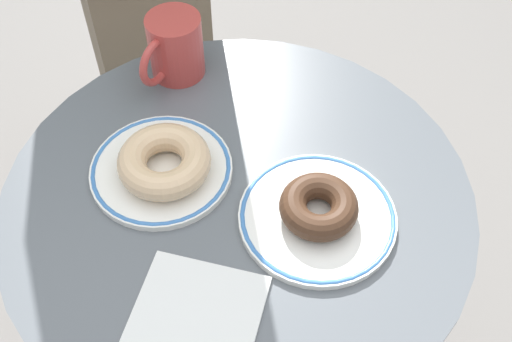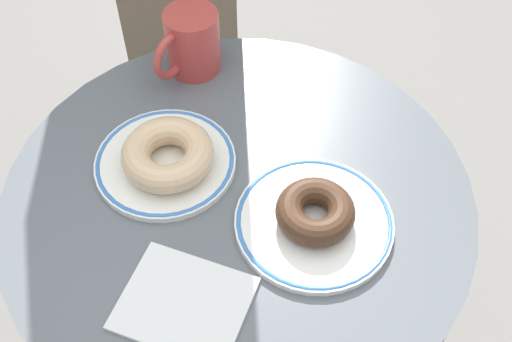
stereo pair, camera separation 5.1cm
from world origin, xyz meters
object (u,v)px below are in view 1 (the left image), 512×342
(paper_napkin, at_px, (198,309))
(donut_chocolate, at_px, (319,207))
(coffee_mug, at_px, (174,47))
(plate_right, at_px, (317,217))
(donut_glazed, at_px, (164,161))
(cafe_table, at_px, (241,274))
(plate_left, at_px, (161,169))

(paper_napkin, bearing_deg, donut_chocolate, 42.12)
(coffee_mug, bearing_deg, paper_napkin, -81.05)
(plate_right, relative_size, donut_glazed, 1.63)
(cafe_table, height_order, coffee_mug, coffee_mug)
(plate_left, distance_m, coffee_mug, 0.21)
(paper_napkin, height_order, coffee_mug, coffee_mug)
(plate_left, distance_m, paper_napkin, 0.22)
(donut_chocolate, distance_m, paper_napkin, 0.20)
(donut_glazed, xyz_separation_m, coffee_mug, (-0.01, 0.21, 0.02))
(plate_right, xyz_separation_m, donut_chocolate, (0.00, 0.00, 0.02))
(cafe_table, height_order, donut_glazed, donut_glazed)
(paper_napkin, bearing_deg, plate_left, 107.87)
(plate_left, relative_size, donut_chocolate, 1.94)
(plate_left, bearing_deg, cafe_table, -17.36)
(cafe_table, relative_size, donut_chocolate, 7.50)
(plate_right, bearing_deg, cafe_table, 158.21)
(donut_glazed, distance_m, paper_napkin, 0.21)
(donut_glazed, relative_size, paper_napkin, 0.86)
(plate_left, xyz_separation_m, paper_napkin, (0.07, -0.21, -0.00))
(plate_right, relative_size, coffee_mug, 1.71)
(plate_right, bearing_deg, coffee_mug, 126.98)
(plate_right, height_order, coffee_mug, coffee_mug)
(donut_glazed, bearing_deg, cafe_table, -15.20)
(cafe_table, xyz_separation_m, donut_chocolate, (0.11, -0.04, 0.26))
(donut_chocolate, bearing_deg, paper_napkin, -137.88)
(plate_right, xyz_separation_m, donut_glazed, (-0.20, 0.07, 0.03))
(donut_chocolate, bearing_deg, cafe_table, 158.21)
(plate_right, bearing_deg, donut_chocolate, 0.00)
(coffee_mug, bearing_deg, cafe_table, -66.27)
(donut_chocolate, bearing_deg, plate_left, 160.39)
(plate_left, height_order, paper_napkin, plate_left)
(cafe_table, distance_m, plate_right, 0.26)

